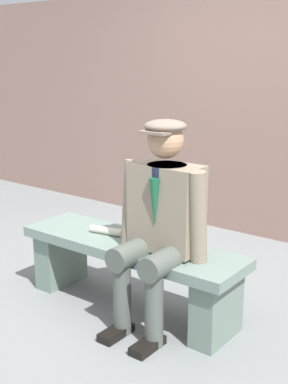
# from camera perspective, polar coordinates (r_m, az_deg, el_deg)

# --- Properties ---
(ground_plane) EXTENTS (30.00, 30.00, 0.00)m
(ground_plane) POSITION_cam_1_polar(r_m,az_deg,el_deg) (3.58, -1.49, -12.51)
(ground_plane) COLOR slate
(bench) EXTENTS (1.58, 0.45, 0.47)m
(bench) POSITION_cam_1_polar(r_m,az_deg,el_deg) (3.45, -1.52, -7.81)
(bench) COLOR slate
(bench) RESTS_ON ground
(seated_man) EXTENTS (0.61, 0.58, 1.28)m
(seated_man) POSITION_cam_1_polar(r_m,az_deg,el_deg) (3.10, 1.77, -2.77)
(seated_man) COLOR gray
(seated_man) RESTS_ON ground
(rolled_magazine) EXTENTS (0.24, 0.09, 0.05)m
(rolled_magazine) POSITION_cam_1_polar(r_m,az_deg,el_deg) (3.52, -4.11, -4.26)
(rolled_magazine) COLOR beige
(rolled_magazine) RESTS_ON bench
(stadium_wall) EXTENTS (12.00, 0.24, 2.25)m
(stadium_wall) POSITION_cam_1_polar(r_m,az_deg,el_deg) (4.89, 13.05, 8.29)
(stadium_wall) COLOR #8B6B5F
(stadium_wall) RESTS_ON ground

